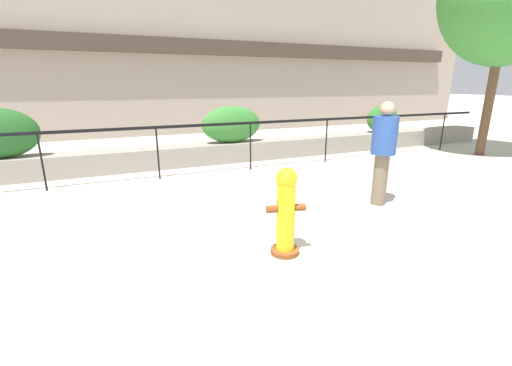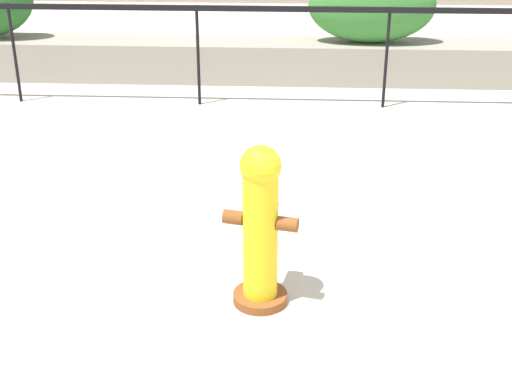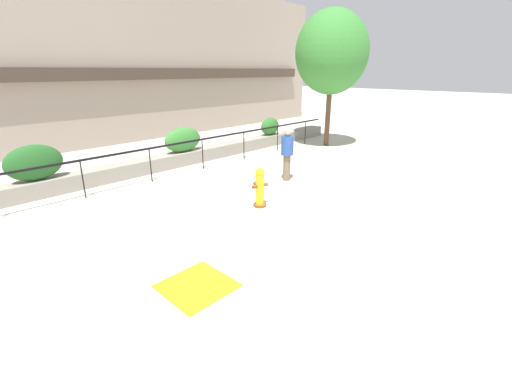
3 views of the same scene
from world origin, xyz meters
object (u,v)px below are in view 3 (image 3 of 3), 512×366
hedge_bush_2 (270,126)px  street_tree (332,53)px  hedge_bush_0 (34,163)px  fire_hydrant (260,187)px  hedge_bush_1 (183,140)px  pedestrian (287,152)px

hedge_bush_2 → street_tree: 4.37m
hedge_bush_0 → fire_hydrant: bearing=-53.0°
hedge_bush_1 → street_tree: 7.96m
fire_hydrant → street_tree: street_tree is taller
hedge_bush_1 → pedestrian: 4.40m
pedestrian → hedge_bush_1: bearing=105.3°
hedge_bush_0 → hedge_bush_2: bearing=0.0°
hedge_bush_1 → pedestrian: bearing=-74.7°
hedge_bush_0 → fire_hydrant: size_ratio=1.41×
hedge_bush_1 → pedestrian: pedestrian is taller
hedge_bush_1 → hedge_bush_2: size_ratio=1.41×
hedge_bush_1 → street_tree: (6.92, -2.09, 3.32)m
hedge_bush_0 → hedge_bush_2: hedge_bush_0 is taller
hedge_bush_2 → street_tree: bearing=-48.7°
hedge_bush_2 → hedge_bush_1: bearing=180.0°
hedge_bush_0 → fire_hydrant: (3.91, -5.18, -0.47)m
fire_hydrant → pedestrian: size_ratio=0.62×
hedge_bush_2 → hedge_bush_0: bearing=180.0°
hedge_bush_1 → fire_hydrant: hedge_bush_1 is taller
hedge_bush_1 → pedestrian: size_ratio=0.92×
hedge_bush_0 → street_tree: street_tree is taller
street_tree → hedge_bush_2: bearing=131.3°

